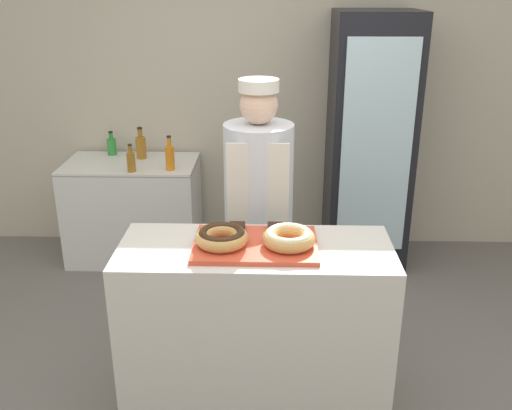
{
  "coord_description": "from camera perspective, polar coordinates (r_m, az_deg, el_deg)",
  "views": [
    {
      "loc": [
        0.07,
        -2.5,
        2.14
      ],
      "look_at": [
        0.0,
        0.1,
        1.11
      ],
      "focal_mm": 40.0,
      "sensor_mm": 36.0,
      "label": 1
    }
  ],
  "objects": [
    {
      "name": "serving_tray",
      "position": [
        2.77,
        -0.06,
        -3.99
      ],
      "size": [
        0.6,
        0.42,
        0.02
      ],
      "color": "#D84C33",
      "rests_on": "display_counter"
    },
    {
      "name": "bottle_amber_b",
      "position": [
        4.35,
        -12.38,
        4.31
      ],
      "size": [
        0.06,
        0.06,
        0.21
      ],
      "color": "#99661E",
      "rests_on": "chest_freezer"
    },
    {
      "name": "donut_chocolate_glaze",
      "position": [
        2.74,
        -3.44,
        -3.15
      ],
      "size": [
        0.25,
        0.25,
        0.08
      ],
      "color": "tan",
      "rests_on": "serving_tray"
    },
    {
      "name": "bottle_amber",
      "position": [
        4.67,
        -11.44,
        5.77
      ],
      "size": [
        0.08,
        0.08,
        0.25
      ],
      "color": "#99661E",
      "rests_on": "chest_freezer"
    },
    {
      "name": "bottle_green",
      "position": [
        4.83,
        -14.23,
        5.76
      ],
      "size": [
        0.07,
        0.07,
        0.2
      ],
      "color": "#2D8C38",
      "rests_on": "chest_freezer"
    },
    {
      "name": "chest_freezer",
      "position": [
        4.74,
        -12.09,
        -0.44
      ],
      "size": [
        1.03,
        0.61,
        0.81
      ],
      "color": "silver",
      "rests_on": "ground_plane"
    },
    {
      "name": "bottle_orange",
      "position": [
        4.33,
        -8.61,
        4.78
      ],
      "size": [
        0.07,
        0.07,
        0.26
      ],
      "color": "orange",
      "rests_on": "chest_freezer"
    },
    {
      "name": "donut_light_glaze",
      "position": [
        2.73,
        3.31,
        -3.23
      ],
      "size": [
        0.25,
        0.25,
        0.08
      ],
      "color": "tan",
      "rests_on": "serving_tray"
    },
    {
      "name": "wall_back",
      "position": [
        4.7,
        0.69,
        11.82
      ],
      "size": [
        8.0,
        0.06,
        2.7
      ],
      "color": "#BCB29E",
      "rests_on": "ground_plane"
    },
    {
      "name": "display_counter",
      "position": [
        3.01,
        -0.05,
        -12.24
      ],
      "size": [
        1.35,
        0.55,
        0.93
      ],
      "color": "beige",
      "rests_on": "ground_plane"
    },
    {
      "name": "ground_plane",
      "position": [
        3.29,
        -0.05,
        -19.0
      ],
      "size": [
        14.0,
        14.0,
        0.0
      ],
      "primitive_type": "plane",
      "color": "#66605B"
    },
    {
      "name": "beverage_fridge",
      "position": [
        4.48,
        11.25,
        6.04
      ],
      "size": [
        0.61,
        0.62,
        1.95
      ],
      "color": "black",
      "rests_on": "ground_plane"
    },
    {
      "name": "brownie_back_left",
      "position": [
        2.9,
        -1.91,
        -2.22
      ],
      "size": [
        0.08,
        0.08,
        0.03
      ],
      "color": "black",
      "rests_on": "serving_tray"
    },
    {
      "name": "baker_person",
      "position": [
        3.4,
        0.25,
        -0.72
      ],
      "size": [
        0.4,
        0.4,
        1.64
      ],
      "color": "#4C4C51",
      "rests_on": "ground_plane"
    },
    {
      "name": "brownie_back_right",
      "position": [
        2.9,
        1.96,
        -2.26
      ],
      "size": [
        0.08,
        0.08,
        0.03
      ],
      "color": "black",
      "rests_on": "serving_tray"
    }
  ]
}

